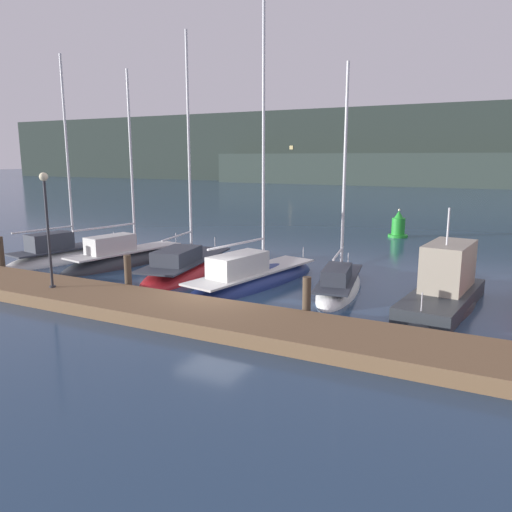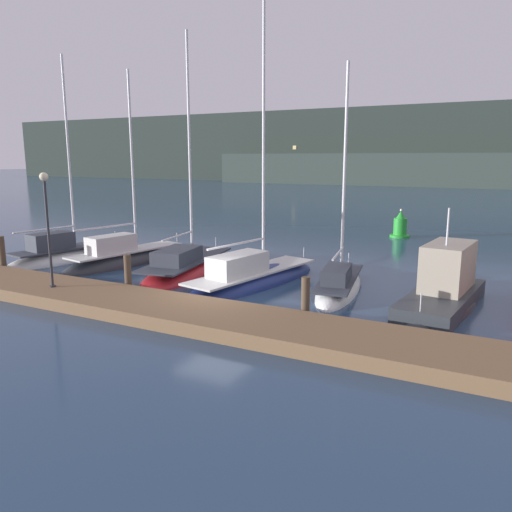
# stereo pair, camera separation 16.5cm
# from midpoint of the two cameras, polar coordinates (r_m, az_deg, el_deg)

# --- Properties ---
(ground_plane) EXTENTS (400.00, 400.00, 0.00)m
(ground_plane) POSITION_cam_midpoint_polar(r_m,az_deg,el_deg) (18.64, -4.50, -5.40)
(ground_plane) COLOR navy
(dock) EXTENTS (31.30, 2.80, 0.45)m
(dock) POSITION_cam_midpoint_polar(r_m,az_deg,el_deg) (16.94, -8.19, -6.40)
(dock) COLOR brown
(dock) RESTS_ON ground
(mooring_pile_0) EXTENTS (0.28, 0.28, 1.75)m
(mooring_pile_0) POSITION_cam_midpoint_polar(r_m,az_deg,el_deg) (25.85, -26.83, 0.10)
(mooring_pile_0) COLOR #4C3D2D
(mooring_pile_0) RESTS_ON ground
(mooring_pile_1) EXTENTS (0.28, 0.28, 1.57)m
(mooring_pile_1) POSITION_cam_midpoint_polar(r_m,az_deg,el_deg) (20.32, -14.20, -2.03)
(mooring_pile_1) COLOR #4C3D2D
(mooring_pile_1) RESTS_ON ground
(mooring_pile_2) EXTENTS (0.28, 0.28, 1.50)m
(mooring_pile_2) POSITION_cam_midpoint_polar(r_m,az_deg,el_deg) (16.45, 5.96, -4.96)
(mooring_pile_2) COLOR #4C3D2D
(mooring_pile_2) RESTS_ON ground
(sailboat_berth_1) EXTENTS (2.98, 6.93, 11.01)m
(sailboat_berth_1) POSITION_cam_midpoint_polar(r_m,az_deg,el_deg) (27.85, -20.80, -0.15)
(sailboat_berth_1) COLOR white
(sailboat_berth_1) RESTS_ON ground
(sailboat_berth_2) EXTENTS (3.15, 7.60, 10.25)m
(sailboat_berth_2) POSITION_cam_midpoint_polar(r_m,az_deg,el_deg) (26.05, -14.46, -0.57)
(sailboat_berth_2) COLOR #2D3338
(sailboat_berth_2) RESTS_ON ground
(sailboat_berth_3) EXTENTS (3.59, 8.07, 11.47)m
(sailboat_berth_3) POSITION_cam_midpoint_polar(r_m,az_deg,el_deg) (23.55, -7.79, -1.60)
(sailboat_berth_3) COLOR red
(sailboat_berth_3) RESTS_ON ground
(sailboat_berth_4) EXTENTS (3.55, 8.60, 12.61)m
(sailboat_berth_4) POSITION_cam_midpoint_polar(r_m,az_deg,el_deg) (21.10, -0.23, -2.92)
(sailboat_berth_4) COLOR navy
(sailboat_berth_4) RESTS_ON ground
(sailboat_berth_5) EXTENTS (2.66, 6.58, 9.59)m
(sailboat_berth_5) POSITION_cam_midpoint_polar(r_m,az_deg,el_deg) (20.63, 9.66, -3.53)
(sailboat_berth_5) COLOR white
(sailboat_berth_5) RESTS_ON ground
(motorboat_berth_6) EXTENTS (2.80, 6.60, 4.14)m
(motorboat_berth_6) POSITION_cam_midpoint_polar(r_m,az_deg,el_deg) (19.26, 20.81, -4.27)
(motorboat_berth_6) COLOR #2D3338
(motorboat_berth_6) RESTS_ON ground
(channel_buoy) EXTENTS (1.32, 1.32, 1.92)m
(channel_buoy) POSITION_cam_midpoint_polar(r_m,az_deg,el_deg) (35.20, 16.27, 3.23)
(channel_buoy) COLOR green
(channel_buoy) RESTS_ON ground
(dock_lamppost) EXTENTS (0.32, 0.32, 4.33)m
(dock_lamppost) POSITION_cam_midpoint_polar(r_m,az_deg,el_deg) (20.12, -22.59, 4.66)
(dock_lamppost) COLOR #2D2D33
(dock_lamppost) RESTS_ON dock
(hillside_backdrop) EXTENTS (240.00, 23.00, 15.38)m
(hillside_backdrop) POSITION_cam_midpoint_polar(r_m,az_deg,el_deg) (108.78, 24.50, 11.14)
(hillside_backdrop) COLOR #28332D
(hillside_backdrop) RESTS_ON ground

